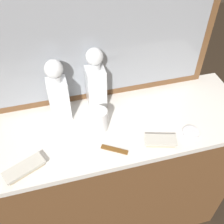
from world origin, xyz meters
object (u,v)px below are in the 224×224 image
(porcelain_dish, at_px, (191,132))
(tortoiseshell_comb, at_px, (114,150))
(crystal_decanter_far_right, at_px, (96,84))
(silver_brush_far_left, at_px, (24,169))
(silver_brush_right, at_px, (160,141))
(crystal_tumbler_center, at_px, (99,120))
(crystal_decanter_far_left, at_px, (58,95))

(porcelain_dish, xyz_separation_m, tortoiseshell_comb, (-0.35, -0.00, -0.00))
(porcelain_dish, distance_m, tortoiseshell_comb, 0.35)
(crystal_decanter_far_right, xyz_separation_m, silver_brush_far_left, (-0.36, -0.30, -0.12))
(silver_brush_far_left, bearing_deg, porcelain_dish, 0.53)
(crystal_decanter_far_right, distance_m, tortoiseshell_comb, 0.32)
(silver_brush_right, height_order, porcelain_dish, silver_brush_right)
(silver_brush_far_left, bearing_deg, crystal_decanter_far_right, 39.98)
(silver_brush_right, relative_size, silver_brush_far_left, 0.85)
(crystal_tumbler_center, bearing_deg, silver_brush_right, -33.14)
(silver_brush_far_left, distance_m, porcelain_dish, 0.73)
(silver_brush_right, bearing_deg, tortoiseshell_comb, 176.05)
(crystal_decanter_far_right, distance_m, crystal_decanter_far_left, 0.18)
(crystal_tumbler_center, distance_m, silver_brush_far_left, 0.37)
(crystal_tumbler_center, distance_m, tortoiseshell_comb, 0.15)
(silver_brush_right, distance_m, porcelain_dish, 0.15)
(silver_brush_right, distance_m, tortoiseshell_comb, 0.20)
(crystal_tumbler_center, xyz_separation_m, silver_brush_right, (0.23, -0.15, -0.04))
(crystal_decanter_far_right, relative_size, silver_brush_far_left, 1.82)
(crystal_decanter_far_left, bearing_deg, crystal_decanter_far_right, 9.97)
(crystal_decanter_far_right, relative_size, silver_brush_right, 2.13)
(crystal_decanter_far_right, height_order, silver_brush_far_left, crystal_decanter_far_right)
(crystal_decanter_far_left, bearing_deg, tortoiseshell_comb, -54.86)
(silver_brush_right, height_order, silver_brush_far_left, same)
(porcelain_dish, relative_size, tortoiseshell_comb, 0.69)
(silver_brush_far_left, bearing_deg, tortoiseshell_comb, 0.86)
(crystal_tumbler_center, bearing_deg, porcelain_dish, -19.60)
(crystal_decanter_far_left, relative_size, crystal_tumbler_center, 2.87)
(crystal_tumbler_center, height_order, tortoiseshell_comb, crystal_tumbler_center)
(tortoiseshell_comb, bearing_deg, porcelain_dish, 0.18)
(crystal_decanter_far_right, bearing_deg, tortoiseshell_comb, -88.20)
(crystal_decanter_far_right, xyz_separation_m, silver_brush_right, (0.21, -0.31, -0.12))
(crystal_decanter_far_left, relative_size, porcelain_dish, 4.07)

